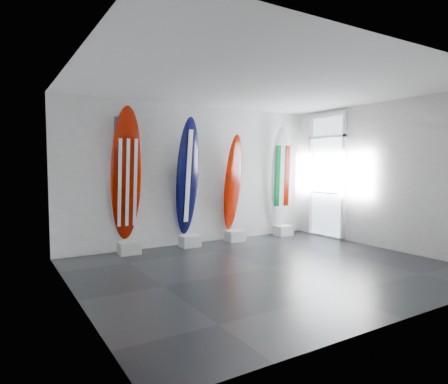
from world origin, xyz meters
TOP-DOWN VIEW (x-y plane):
  - floor at (0.00, 0.00)m, footprint 6.00×6.00m
  - ceiling at (0.00, 0.00)m, footprint 6.00×6.00m
  - wall_back at (0.00, 2.50)m, footprint 6.00×0.00m
  - wall_front at (0.00, -2.50)m, footprint 6.00×0.00m
  - wall_left at (-3.00, 0.00)m, footprint 0.00×5.00m
  - wall_right at (3.00, 0.00)m, footprint 0.00×5.00m
  - display_block_usa at (-1.64, 2.18)m, footprint 0.40×0.30m
  - surfboard_usa at (-1.64, 2.28)m, footprint 0.63×0.56m
  - display_block_navy at (-0.34, 2.18)m, footprint 0.40×0.30m
  - surfboard_navy at (-0.34, 2.28)m, footprint 0.61×0.44m
  - display_block_swiss at (0.79, 2.18)m, footprint 0.40×0.30m
  - surfboard_swiss at (0.79, 2.28)m, footprint 0.55×0.45m
  - display_block_italy at (2.19, 2.18)m, footprint 0.40×0.30m
  - surfboard_italy at (2.19, 2.28)m, footprint 0.57×0.30m
  - wall_outlet at (-2.45, 2.48)m, footprint 0.09×0.02m
  - glass_door at (2.97, 1.55)m, footprint 0.12×1.16m
  - balcony at (4.30, 1.55)m, footprint 2.80×2.20m

SIDE VIEW (x-z plane):
  - floor at x=0.00m, z-range 0.00..0.00m
  - display_block_usa at x=-1.64m, z-range 0.00..0.24m
  - display_block_navy at x=-0.34m, z-range 0.00..0.24m
  - display_block_swiss at x=0.79m, z-range 0.00..0.24m
  - display_block_italy at x=2.19m, z-range 0.00..0.24m
  - wall_outlet at x=-2.45m, z-range 0.28..0.41m
  - balcony at x=4.30m, z-range -0.10..1.10m
  - surfboard_swiss at x=0.79m, z-range 0.23..2.40m
  - glass_door at x=2.97m, z-range 0.00..2.85m
  - surfboard_italy at x=2.19m, z-range 0.24..2.65m
  - surfboard_navy at x=-0.34m, z-range 0.24..2.71m
  - wall_back at x=0.00m, z-range -1.50..4.50m
  - wall_front at x=0.00m, z-range -1.50..4.50m
  - wall_left at x=-3.00m, z-range -1.00..4.00m
  - wall_right at x=3.00m, z-range -1.00..4.00m
  - surfboard_usa at x=-1.64m, z-range 0.23..2.82m
  - ceiling at x=0.00m, z-range 3.00..3.00m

